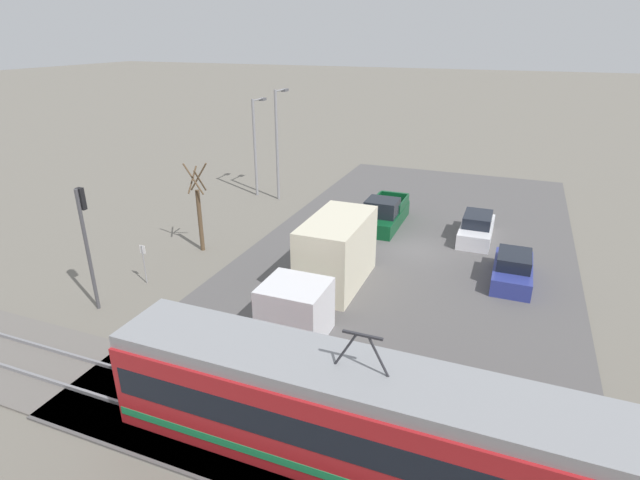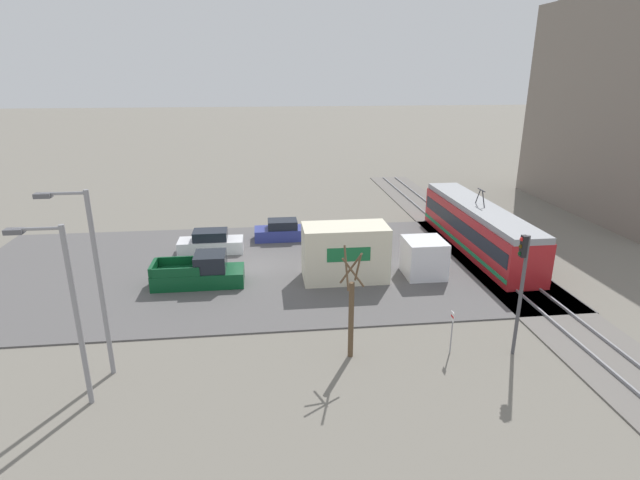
{
  "view_description": "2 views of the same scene",
  "coord_description": "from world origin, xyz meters",
  "px_view_note": "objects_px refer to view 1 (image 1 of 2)",
  "views": [
    {
      "loc": [
        -4.78,
        26.57,
        11.64
      ],
      "look_at": [
        3.03,
        6.88,
        2.82
      ],
      "focal_mm": 28.0,
      "sensor_mm": 36.0,
      "label": 1
    },
    {
      "loc": [
        30.66,
        0.8,
        12.18
      ],
      "look_at": [
        -0.59,
        4.47,
        1.54
      ],
      "focal_mm": 28.0,
      "sensor_mm": 36.0,
      "label": 2
    }
  ],
  "objects_px": {
    "traffic_light_pole": "(86,234)",
    "no_parking_sign": "(144,260)",
    "light_rail_tram": "(359,418)",
    "street_lamp_mid_block": "(278,137)",
    "street_lamp_near_crossing": "(256,140)",
    "pickup_truck": "(384,215)",
    "sedan_car_0": "(476,228)",
    "sedan_car_1": "(513,270)",
    "street_tree": "(199,212)",
    "box_truck": "(328,264)"
  },
  "relations": [
    {
      "from": "pickup_truck",
      "to": "street_tree",
      "type": "xyz_separation_m",
      "value": [
        8.78,
        7.53,
        1.53
      ]
    },
    {
      "from": "traffic_light_pole",
      "to": "street_tree",
      "type": "xyz_separation_m",
      "value": [
        -0.65,
        -7.32,
        -1.31
      ]
    },
    {
      "from": "box_truck",
      "to": "light_rail_tram",
      "type": "bearing_deg",
      "value": 115.78
    },
    {
      "from": "pickup_truck",
      "to": "street_lamp_near_crossing",
      "type": "relative_size",
      "value": 0.74
    },
    {
      "from": "light_rail_tram",
      "to": "street_lamp_mid_block",
      "type": "bearing_deg",
      "value": -59.04
    },
    {
      "from": "street_lamp_near_crossing",
      "to": "no_parking_sign",
      "type": "distance_m",
      "value": 15.75
    },
    {
      "from": "street_tree",
      "to": "no_parking_sign",
      "type": "height_order",
      "value": "street_tree"
    },
    {
      "from": "traffic_light_pole",
      "to": "street_lamp_near_crossing",
      "type": "distance_m",
      "value": 18.18
    },
    {
      "from": "pickup_truck",
      "to": "traffic_light_pole",
      "type": "bearing_deg",
      "value": 57.59
    },
    {
      "from": "light_rail_tram",
      "to": "street_lamp_mid_block",
      "type": "distance_m",
      "value": 25.77
    },
    {
      "from": "sedan_car_0",
      "to": "street_tree",
      "type": "xyz_separation_m",
      "value": [
        14.54,
        7.43,
        1.61
      ]
    },
    {
      "from": "street_lamp_near_crossing",
      "to": "light_rail_tram",
      "type": "bearing_deg",
      "value": 124.26
    },
    {
      "from": "sedan_car_0",
      "to": "street_lamp_mid_block",
      "type": "xyz_separation_m",
      "value": [
        14.66,
        -3.04,
        3.88
      ]
    },
    {
      "from": "light_rail_tram",
      "to": "no_parking_sign",
      "type": "distance_m",
      "value": 14.98
    },
    {
      "from": "no_parking_sign",
      "to": "sedan_car_0",
      "type": "bearing_deg",
      "value": -140.93
    },
    {
      "from": "light_rail_tram",
      "to": "street_tree",
      "type": "distance_m",
      "value": 17.39
    },
    {
      "from": "box_truck",
      "to": "street_lamp_near_crossing",
      "type": "relative_size",
      "value": 1.21
    },
    {
      "from": "sedan_car_1",
      "to": "traffic_light_pole",
      "type": "bearing_deg",
      "value": -151.17
    },
    {
      "from": "sedan_car_0",
      "to": "traffic_light_pole",
      "type": "relative_size",
      "value": 0.79
    },
    {
      "from": "light_rail_tram",
      "to": "sedan_car_0",
      "type": "distance_m",
      "value": 18.99
    },
    {
      "from": "pickup_truck",
      "to": "sedan_car_1",
      "type": "distance_m",
      "value": 9.57
    },
    {
      "from": "traffic_light_pole",
      "to": "street_lamp_mid_block",
      "type": "distance_m",
      "value": 17.83
    },
    {
      "from": "street_lamp_near_crossing",
      "to": "street_lamp_mid_block",
      "type": "bearing_deg",
      "value": 171.19
    },
    {
      "from": "sedan_car_0",
      "to": "sedan_car_1",
      "type": "distance_m",
      "value": 5.63
    },
    {
      "from": "box_truck",
      "to": "sedan_car_0",
      "type": "relative_size",
      "value": 1.94
    },
    {
      "from": "light_rail_tram",
      "to": "street_lamp_mid_block",
      "type": "height_order",
      "value": "street_lamp_mid_block"
    },
    {
      "from": "pickup_truck",
      "to": "traffic_light_pole",
      "type": "distance_m",
      "value": 17.82
    },
    {
      "from": "pickup_truck",
      "to": "no_parking_sign",
      "type": "bearing_deg",
      "value": 53.28
    },
    {
      "from": "sedan_car_1",
      "to": "sedan_car_0",
      "type": "bearing_deg",
      "value": 113.42
    },
    {
      "from": "box_truck",
      "to": "traffic_light_pole",
      "type": "xyz_separation_m",
      "value": [
        9.3,
        4.95,
        1.99
      ]
    },
    {
      "from": "sedan_car_1",
      "to": "street_lamp_mid_block",
      "type": "distance_m",
      "value": 19.19
    },
    {
      "from": "traffic_light_pole",
      "to": "no_parking_sign",
      "type": "xyz_separation_m",
      "value": [
        -0.41,
        -2.75,
        -2.38
      ]
    },
    {
      "from": "no_parking_sign",
      "to": "box_truck",
      "type": "bearing_deg",
      "value": -166.11
    },
    {
      "from": "box_truck",
      "to": "pickup_truck",
      "type": "bearing_deg",
      "value": -90.77
    },
    {
      "from": "street_lamp_near_crossing",
      "to": "no_parking_sign",
      "type": "height_order",
      "value": "street_lamp_near_crossing"
    },
    {
      "from": "traffic_light_pole",
      "to": "street_lamp_near_crossing",
      "type": "height_order",
      "value": "street_lamp_near_crossing"
    },
    {
      "from": "street_tree",
      "to": "street_lamp_near_crossing",
      "type": "bearing_deg",
      "value": -78.9
    },
    {
      "from": "box_truck",
      "to": "sedan_car_1",
      "type": "height_order",
      "value": "box_truck"
    },
    {
      "from": "pickup_truck",
      "to": "box_truck",
      "type": "bearing_deg",
      "value": 89.23
    },
    {
      "from": "sedan_car_1",
      "to": "street_lamp_near_crossing",
      "type": "bearing_deg",
      "value": 155.74
    },
    {
      "from": "traffic_light_pole",
      "to": "no_parking_sign",
      "type": "bearing_deg",
      "value": -98.39
    },
    {
      "from": "pickup_truck",
      "to": "sedan_car_0",
      "type": "distance_m",
      "value": 5.76
    },
    {
      "from": "sedan_car_1",
      "to": "street_lamp_mid_block",
      "type": "xyz_separation_m",
      "value": [
        16.9,
        -8.21,
        3.91
      ]
    },
    {
      "from": "street_lamp_mid_block",
      "to": "no_parking_sign",
      "type": "distance_m",
      "value": 15.42
    },
    {
      "from": "sedan_car_0",
      "to": "traffic_light_pole",
      "type": "xyz_separation_m",
      "value": [
        15.19,
        14.76,
        2.92
      ]
    },
    {
      "from": "box_truck",
      "to": "sedan_car_0",
      "type": "distance_m",
      "value": 11.47
    },
    {
      "from": "sedan_car_1",
      "to": "no_parking_sign",
      "type": "distance_m",
      "value": 18.35
    },
    {
      "from": "sedan_car_0",
      "to": "street_lamp_near_crossing",
      "type": "bearing_deg",
      "value": -11.38
    },
    {
      "from": "street_lamp_mid_block",
      "to": "street_tree",
      "type": "bearing_deg",
      "value": 90.68
    },
    {
      "from": "traffic_light_pole",
      "to": "box_truck",
      "type": "bearing_deg",
      "value": -151.96
    }
  ]
}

